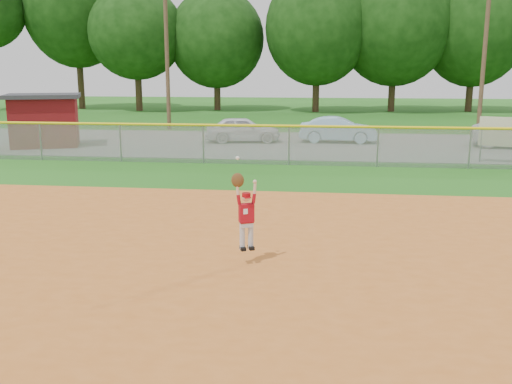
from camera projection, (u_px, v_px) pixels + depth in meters
ground at (259, 243)px, 12.21m from camera, size 120.00×120.00×0.00m
clay_infield at (238, 296)px, 9.29m from camera, size 24.00×16.00×0.04m
parking_strip at (297, 144)px, 27.72m from camera, size 44.00×10.00×0.03m
car_white_a at (243, 129)px, 28.30m from camera, size 3.88×2.03×1.26m
car_blue at (338, 130)px, 28.20m from camera, size 3.82×1.41×1.25m
utility_shed at (45, 120)px, 26.71m from camera, size 3.98×3.56×2.47m
sponsor_sign at (507, 133)px, 21.83m from camera, size 1.94×0.74×1.82m
outfield_fence at (289, 142)px, 21.72m from camera, size 40.06×0.10×1.55m
power_lines at (321, 49)px, 32.43m from camera, size 19.40×0.24×9.00m
tree_line at (323, 20)px, 47.24m from camera, size 62.37×13.00×14.43m
ballplayer at (245, 212)px, 10.58m from camera, size 0.48×0.28×1.78m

